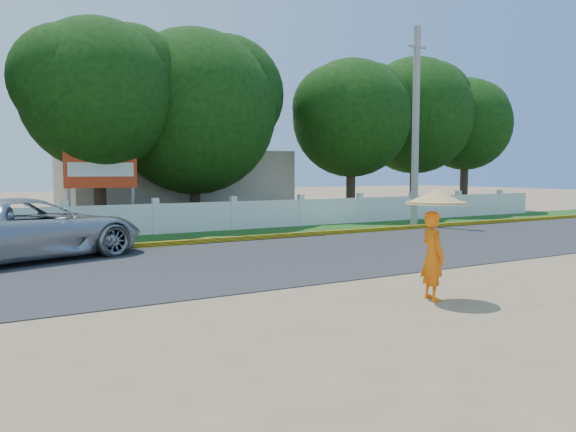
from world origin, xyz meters
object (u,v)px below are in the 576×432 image
at_px(monk_with_parasol, 434,228).
at_px(billboard, 101,174).
at_px(utility_pole, 416,128).
at_px(vehicle, 29,229).

distance_m(monk_with_parasol, billboard, 13.67).
bearing_deg(monk_with_parasol, utility_pole, 48.33).
xyz_separation_m(vehicle, billboard, (2.85, 5.00, 1.35)).
bearing_deg(vehicle, utility_pole, -102.20).
bearing_deg(monk_with_parasol, vehicle, 123.64).
distance_m(utility_pole, vehicle, 14.97).
relative_size(utility_pole, billboard, 2.71).
xyz_separation_m(utility_pole, billboard, (-11.68, 3.30, -1.86)).
height_order(utility_pole, vehicle, utility_pole).
xyz_separation_m(utility_pole, vehicle, (-14.53, -1.70, -3.21)).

